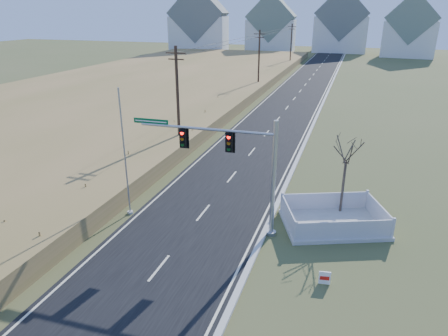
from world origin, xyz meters
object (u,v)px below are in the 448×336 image
at_px(open_sign, 325,278).
at_px(flagpole, 126,167).
at_px(traffic_signal_mast, 240,163).
at_px(bare_tree, 347,149).
at_px(fence_enclosure, 333,222).

relative_size(open_sign, flagpole, 0.08).
distance_m(traffic_signal_mast, open_sign, 7.22).
distance_m(traffic_signal_mast, bare_tree, 6.57).
height_order(traffic_signal_mast, flagpole, flagpole).
distance_m(fence_enclosure, flagpole, 12.59).
relative_size(flagpole, bare_tree, 1.48).
xyz_separation_m(traffic_signal_mast, open_sign, (5.08, -3.50, -3.75)).
height_order(fence_enclosure, open_sign, fence_enclosure).
height_order(fence_enclosure, flagpole, flagpole).
relative_size(traffic_signal_mast, open_sign, 12.53).
relative_size(fence_enclosure, bare_tree, 1.27).
distance_m(traffic_signal_mast, flagpole, 7.04).
relative_size(open_sign, bare_tree, 0.13).
height_order(open_sign, flagpole, flagpole).
distance_m(traffic_signal_mast, fence_enclosure, 6.71).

